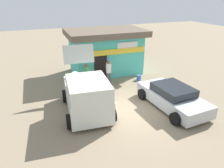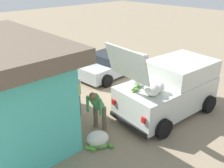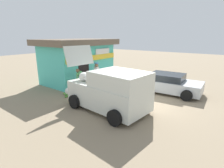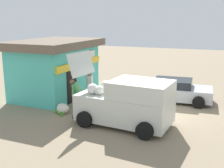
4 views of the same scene
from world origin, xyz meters
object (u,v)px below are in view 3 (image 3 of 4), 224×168
object	(u,v)px
customer_bending	(82,79)
paint_bucket	(116,80)
unloaded_banana_pile	(69,92)
delivery_van	(110,91)
vendor_standing	(97,74)
storefront_bar	(78,60)
parked_sedan	(166,83)

from	to	relation	value
customer_bending	paint_bucket	xyz separation A→B (m)	(3.56, 0.00, -0.74)
customer_bending	unloaded_banana_pile	xyz separation A→B (m)	(-0.60, 0.52, -0.71)
delivery_van	unloaded_banana_pile	distance (m)	3.43
vendor_standing	delivery_van	bearing A→B (deg)	-128.41
vendor_standing	unloaded_banana_pile	bearing A→B (deg)	165.14
vendor_standing	paint_bucket	xyz separation A→B (m)	(2.24, -0.00, -0.83)
vendor_standing	unloaded_banana_pile	distance (m)	2.15
storefront_bar	paint_bucket	size ratio (longest dim) A/B	15.59
storefront_bar	unloaded_banana_pile	xyz separation A→B (m)	(-2.61, -1.97, -1.45)
storefront_bar	vendor_standing	world-z (taller)	storefront_bar
storefront_bar	customer_bending	bearing A→B (deg)	-128.95
delivery_van	vendor_standing	distance (m)	3.60
parked_sedan	unloaded_banana_pile	xyz separation A→B (m)	(-4.01, 4.46, -0.36)
delivery_van	paint_bucket	xyz separation A→B (m)	(4.47, 2.81, -0.79)
unloaded_banana_pile	paint_bucket	bearing A→B (deg)	-7.06
paint_bucket	vendor_standing	bearing A→B (deg)	179.89
parked_sedan	paint_bucket	size ratio (longest dim) A/B	11.63
storefront_bar	unloaded_banana_pile	size ratio (longest dim) A/B	6.13
customer_bending	paint_bucket	distance (m)	3.64
storefront_bar	unloaded_banana_pile	bearing A→B (deg)	-143.00
storefront_bar	delivery_van	xyz separation A→B (m)	(-2.92, -5.30, -0.69)
parked_sedan	unloaded_banana_pile	size ratio (longest dim) A/B	4.57
delivery_van	customer_bending	xyz separation A→B (m)	(0.91, 2.81, -0.05)
storefront_bar	paint_bucket	world-z (taller)	storefront_bar
vendor_standing	parked_sedan	bearing A→B (deg)	-62.23
vendor_standing	unloaded_banana_pile	size ratio (longest dim) A/B	1.91
parked_sedan	customer_bending	bearing A→B (deg)	130.79
storefront_bar	vendor_standing	xyz separation A→B (m)	(-0.69, -2.48, -0.65)
unloaded_banana_pile	parked_sedan	bearing A→B (deg)	-48.07
parked_sedan	storefront_bar	bearing A→B (deg)	102.22
delivery_van	customer_bending	distance (m)	2.96
vendor_standing	customer_bending	distance (m)	1.33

